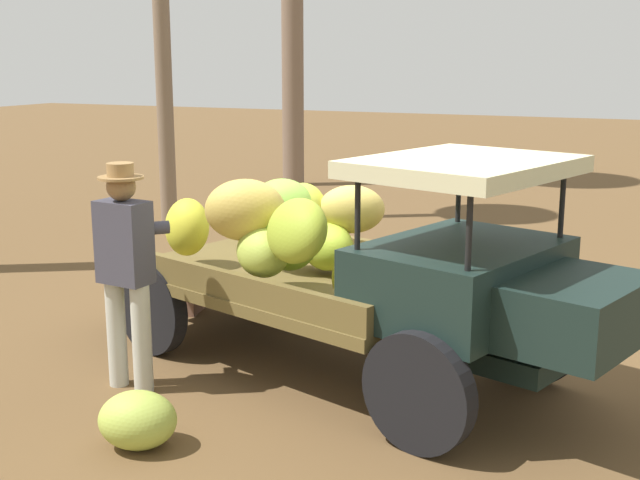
{
  "coord_description": "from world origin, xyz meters",
  "views": [
    {
      "loc": [
        2.39,
        -6.35,
        2.55
      ],
      "look_at": [
        -0.28,
        -0.3,
        1.06
      ],
      "focal_mm": 46.23,
      "sensor_mm": 36.0,
      "label": 1
    }
  ],
  "objects_px": {
    "farmer": "(126,263)",
    "wooden_crate": "(180,290)",
    "loose_banana_bunch": "(138,420)",
    "truck": "(363,267)"
  },
  "relations": [
    {
      "from": "farmer",
      "to": "wooden_crate",
      "type": "distance_m",
      "value": 2.18
    },
    {
      "from": "farmer",
      "to": "loose_banana_bunch",
      "type": "relative_size",
      "value": 3.37
    },
    {
      "from": "truck",
      "to": "farmer",
      "type": "xyz_separation_m",
      "value": [
        -1.59,
        -0.91,
        0.08
      ]
    },
    {
      "from": "farmer",
      "to": "wooden_crate",
      "type": "xyz_separation_m",
      "value": [
        -0.78,
        1.88,
        -0.8
      ]
    },
    {
      "from": "farmer",
      "to": "loose_banana_bunch",
      "type": "xyz_separation_m",
      "value": [
        0.66,
        -0.82,
        -0.82
      ]
    },
    {
      "from": "truck",
      "to": "wooden_crate",
      "type": "height_order",
      "value": "truck"
    },
    {
      "from": "farmer",
      "to": "wooden_crate",
      "type": "height_order",
      "value": "farmer"
    },
    {
      "from": "truck",
      "to": "wooden_crate",
      "type": "distance_m",
      "value": 2.65
    },
    {
      "from": "wooden_crate",
      "to": "truck",
      "type": "bearing_deg",
      "value": -22.27
    },
    {
      "from": "truck",
      "to": "farmer",
      "type": "relative_size",
      "value": 2.63
    }
  ]
}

